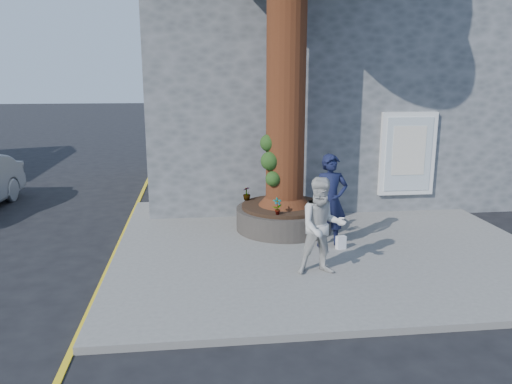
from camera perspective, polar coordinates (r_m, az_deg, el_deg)
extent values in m
plane|color=black|center=(10.18, 0.68, -8.36)|extent=(120.00, 120.00, 0.00)
cube|color=slate|center=(11.35, 7.59, -5.83)|extent=(9.00, 8.00, 0.12)
cube|color=yellow|center=(11.18, -15.82, -6.84)|extent=(0.10, 30.00, 0.01)
cube|color=#55585B|center=(17.01, 6.02, 10.68)|extent=(10.00, 8.00, 6.00)
cube|color=white|center=(13.84, 16.93, 4.18)|extent=(1.50, 0.12, 2.20)
cube|color=silver|center=(13.79, 17.03, 4.14)|extent=(1.25, 0.04, 1.95)
cube|color=silver|center=(13.75, 17.09, 4.54)|extent=(0.90, 0.02, 1.30)
cylinder|color=black|center=(12.04, 3.23, -3.01)|extent=(2.30, 2.30, 0.52)
cylinder|color=black|center=(11.96, 3.25, -1.63)|extent=(2.04, 2.04, 0.08)
cylinder|color=#452111|center=(11.58, 3.51, 16.81)|extent=(0.90, 0.90, 7.50)
cone|color=#452111|center=(11.87, 3.28, 0.19)|extent=(1.24, 1.24, 0.70)
sphere|color=#1A3B13|center=(11.46, 1.63, 3.57)|extent=(0.44, 0.44, 0.44)
sphere|color=#1A3B13|center=(11.45, 1.98, 1.52)|extent=(0.36, 0.36, 0.36)
sphere|color=#1A3B13|center=(11.52, 1.45, 5.63)|extent=(0.40, 0.40, 0.40)
imported|color=#121733|center=(10.73, 8.51, -1.03)|extent=(0.76, 0.52, 2.01)
imported|color=beige|center=(9.25, 7.57, -3.92)|extent=(0.89, 0.70, 1.83)
cube|color=white|center=(10.84, 9.68, -5.71)|extent=(0.22, 0.16, 0.28)
imported|color=gray|center=(11.04, 2.45, -1.64)|extent=(0.22, 0.17, 0.38)
imported|color=gray|center=(11.72, 7.69, -0.91)|extent=(0.28, 0.28, 0.37)
imported|color=gray|center=(12.32, -1.07, -0.16)|extent=(0.27, 0.27, 0.34)
imported|color=gray|center=(11.29, 8.27, -1.65)|extent=(0.36, 0.36, 0.30)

